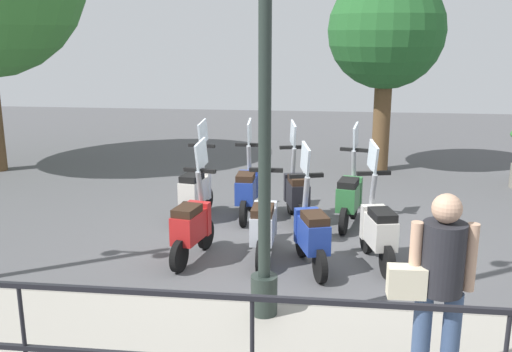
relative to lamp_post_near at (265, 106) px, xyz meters
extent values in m
plane|color=#4C4C4F|center=(2.40, -0.11, -2.21)|extent=(28.00, 28.00, 0.00)
cube|color=gray|center=(0.25, -0.11, -2.14)|extent=(0.10, 20.00, 0.15)
cube|color=black|center=(-1.80, -0.11, -1.01)|extent=(0.04, 16.00, 0.04)
cylinder|color=#232D28|center=(0.00, 0.00, -1.86)|extent=(0.26, 0.26, 0.40)
cylinder|color=#232D28|center=(0.00, 0.00, 0.19)|extent=(0.12, 0.12, 4.51)
cylinder|color=#384C70|center=(-1.08, -1.55, -1.65)|extent=(0.14, 0.14, 0.82)
cylinder|color=#384C70|center=(-1.08, -1.33, -1.65)|extent=(0.14, 0.14, 0.82)
cylinder|color=#232328|center=(-1.08, -1.44, -0.97)|extent=(0.33, 0.33, 0.55)
sphere|color=tan|center=(-1.08, -1.44, -0.58)|extent=(0.22, 0.22, 0.22)
cylinder|color=tan|center=(-1.08, -1.64, -0.95)|extent=(0.09, 0.09, 0.52)
cylinder|color=tan|center=(-1.09, -1.24, -0.95)|extent=(0.09, 0.09, 0.52)
cube|color=beige|center=(-1.14, -1.18, -1.14)|extent=(0.15, 0.28, 0.24)
cylinder|color=brown|center=(7.00, -1.75, -1.20)|extent=(0.36, 0.36, 2.03)
sphere|color=#235B28|center=(7.00, -1.75, 0.70)|extent=(2.37, 2.37, 2.37)
cylinder|color=black|center=(2.16, -1.15, -2.01)|extent=(0.41, 0.17, 0.40)
cylinder|color=black|center=(1.35, -1.34, -2.01)|extent=(0.41, 0.17, 0.40)
cube|color=beige|center=(1.68, -1.27, -1.73)|extent=(0.65, 0.41, 0.36)
cube|color=beige|center=(1.96, -1.20, -1.71)|extent=(0.18, 0.32, 0.44)
cube|color=black|center=(1.61, -1.28, -1.50)|extent=(0.45, 0.34, 0.10)
cylinder|color=gray|center=(2.02, -1.19, -1.36)|extent=(0.19, 0.11, 0.55)
cube|color=black|center=(2.02, -1.19, -1.08)|extent=(0.16, 0.44, 0.05)
cube|color=silver|center=(2.07, -1.17, -0.88)|extent=(0.38, 0.12, 0.42)
cylinder|color=black|center=(1.93, -0.29, -2.01)|extent=(0.41, 0.20, 0.40)
cylinder|color=black|center=(1.13, -0.54, -2.01)|extent=(0.41, 0.20, 0.40)
cube|color=navy|center=(1.45, -0.44, -1.73)|extent=(0.66, 0.45, 0.36)
cube|color=navy|center=(1.73, -0.36, -1.71)|extent=(0.20, 0.32, 0.44)
cube|color=black|center=(1.38, -0.46, -1.50)|extent=(0.46, 0.37, 0.10)
cylinder|color=gray|center=(1.78, -0.34, -1.36)|extent=(0.20, 0.12, 0.55)
cube|color=black|center=(1.78, -0.34, -1.08)|extent=(0.19, 0.44, 0.05)
cube|color=silver|center=(1.84, -0.32, -0.88)|extent=(0.38, 0.14, 0.42)
cylinder|color=black|center=(2.18, 0.19, -2.01)|extent=(0.40, 0.08, 0.40)
cylinder|color=black|center=(1.35, 0.19, -2.01)|extent=(0.40, 0.08, 0.40)
cube|color=#B7BCC6|center=(1.68, 0.19, -1.73)|extent=(0.60, 0.28, 0.36)
cube|color=#B7BCC6|center=(1.97, 0.19, -1.71)|extent=(0.12, 0.30, 0.44)
cube|color=black|center=(1.61, 0.19, -1.50)|extent=(0.40, 0.26, 0.10)
cylinder|color=gray|center=(2.03, 0.19, -1.36)|extent=(0.18, 0.07, 0.55)
cube|color=black|center=(2.03, 0.19, -1.08)|extent=(0.06, 0.44, 0.05)
cube|color=silver|center=(2.09, 0.19, -0.88)|extent=(0.39, 0.03, 0.42)
cylinder|color=black|center=(2.05, 1.01, -2.01)|extent=(0.41, 0.16, 0.40)
cylinder|color=black|center=(1.24, 1.18, -2.01)|extent=(0.41, 0.16, 0.40)
cube|color=#B21E1E|center=(1.56, 1.11, -1.73)|extent=(0.64, 0.39, 0.36)
cube|color=#B21E1E|center=(1.84, 1.06, -1.71)|extent=(0.18, 0.32, 0.44)
cube|color=black|center=(1.49, 1.13, -1.50)|extent=(0.44, 0.33, 0.10)
cylinder|color=gray|center=(1.90, 1.04, -1.36)|extent=(0.19, 0.10, 0.55)
cube|color=black|center=(1.90, 1.04, -1.08)|extent=(0.15, 0.44, 0.05)
cube|color=silver|center=(1.96, 1.03, -0.88)|extent=(0.39, 0.11, 0.42)
cylinder|color=black|center=(3.65, -1.05, -2.01)|extent=(0.41, 0.17, 0.40)
cylinder|color=black|center=(2.84, -0.87, -2.01)|extent=(0.41, 0.17, 0.40)
cube|color=#2D6B38|center=(3.16, -0.94, -1.73)|extent=(0.65, 0.40, 0.36)
cube|color=#2D6B38|center=(3.44, -1.00, -1.71)|extent=(0.18, 0.32, 0.44)
cube|color=black|center=(3.09, -0.93, -1.50)|extent=(0.45, 0.34, 0.10)
cylinder|color=gray|center=(3.50, -1.02, -1.36)|extent=(0.19, 0.11, 0.55)
cube|color=black|center=(3.50, -1.02, -1.08)|extent=(0.15, 0.44, 0.05)
cube|color=silver|center=(3.56, -1.03, -0.88)|extent=(0.39, 0.11, 0.42)
cylinder|color=black|center=(3.74, -0.05, -2.01)|extent=(0.41, 0.18, 0.40)
cylinder|color=black|center=(2.93, -0.25, -2.01)|extent=(0.41, 0.18, 0.40)
cube|color=black|center=(3.25, -0.17, -1.73)|extent=(0.65, 0.42, 0.36)
cube|color=black|center=(3.53, -0.10, -1.71)|extent=(0.19, 0.32, 0.44)
cube|color=black|center=(3.18, -0.18, -1.50)|extent=(0.45, 0.35, 0.10)
cylinder|color=gray|center=(3.59, -0.08, -1.36)|extent=(0.19, 0.11, 0.55)
cube|color=black|center=(3.59, -0.08, -1.08)|extent=(0.17, 0.44, 0.05)
cube|color=silver|center=(3.65, -0.07, -0.88)|extent=(0.38, 0.12, 0.42)
cylinder|color=black|center=(3.85, 0.63, -2.01)|extent=(0.40, 0.08, 0.40)
cylinder|color=black|center=(3.02, 0.64, -2.01)|extent=(0.40, 0.08, 0.40)
cube|color=navy|center=(3.35, 0.63, -1.73)|extent=(0.60, 0.28, 0.36)
cube|color=navy|center=(3.64, 0.63, -1.71)|extent=(0.12, 0.30, 0.44)
cube|color=black|center=(3.28, 0.63, -1.50)|extent=(0.40, 0.26, 0.10)
cylinder|color=gray|center=(3.70, 0.63, -1.36)|extent=(0.18, 0.07, 0.55)
cube|color=black|center=(3.70, 0.63, -1.08)|extent=(0.06, 0.44, 0.05)
cube|color=silver|center=(3.76, 0.63, -0.88)|extent=(0.39, 0.03, 0.42)
cylinder|color=black|center=(3.70, 1.35, -2.01)|extent=(0.41, 0.15, 0.40)
cylinder|color=black|center=(2.88, 1.50, -2.01)|extent=(0.41, 0.15, 0.40)
cube|color=beige|center=(3.21, 1.44, -1.73)|extent=(0.64, 0.38, 0.36)
cube|color=beige|center=(3.49, 1.38, -1.71)|extent=(0.17, 0.32, 0.44)
cube|color=black|center=(3.14, 1.45, -1.50)|extent=(0.44, 0.33, 0.10)
cylinder|color=gray|center=(3.55, 1.37, -1.36)|extent=(0.19, 0.10, 0.55)
cube|color=black|center=(3.55, 1.37, -1.08)|extent=(0.14, 0.44, 0.05)
cube|color=silver|center=(3.61, 1.36, -0.88)|extent=(0.39, 0.10, 0.42)
camera|label=1|loc=(-5.15, -0.53, 0.65)|focal=40.00mm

